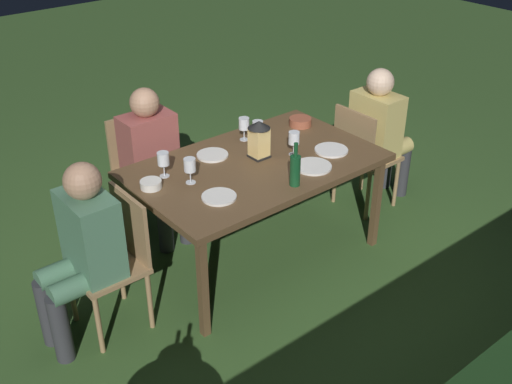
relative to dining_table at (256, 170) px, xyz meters
name	(u,v)px	position (x,y,z in m)	size (l,w,h in m)	color
ground_plane	(256,255)	(0.00, 0.00, -0.70)	(16.00, 16.00, 0.00)	#385B28
dining_table	(256,170)	(0.00, 0.00, 0.00)	(1.67, 1.02, 0.76)	brown
chair_side_left_b	(142,167)	(0.38, -0.90, -0.22)	(0.42, 0.40, 0.87)	#9E7A51
person_in_rust	(154,158)	(0.38, -0.71, -0.07)	(0.38, 0.47, 1.15)	#9E4C47
chair_head_far	(116,256)	(1.08, 0.00, -0.22)	(0.40, 0.42, 0.87)	#9E7A51
person_in_green	(82,247)	(1.28, 0.00, -0.07)	(0.48, 0.38, 1.15)	#4C7A5B
chair_head_near	(362,153)	(-1.08, 0.00, -0.22)	(0.40, 0.42, 0.87)	#9E7A51
person_in_mustard	(381,129)	(-1.28, 0.00, -0.07)	(0.48, 0.38, 1.15)	tan
lantern_centerpiece	(259,137)	(-0.07, -0.05, 0.20)	(0.15, 0.15, 0.27)	black
green_bottle_on_table	(295,170)	(0.01, 0.39, 0.16)	(0.07, 0.07, 0.29)	#144723
wine_glass_a	(163,160)	(0.58, -0.23, 0.17)	(0.08, 0.08, 0.17)	silver
wine_glass_b	(244,125)	(-0.16, -0.33, 0.17)	(0.08, 0.08, 0.17)	silver
wine_glass_c	(258,128)	(-0.20, -0.23, 0.17)	(0.08, 0.08, 0.17)	silver
wine_glass_d	(294,139)	(-0.28, 0.07, 0.17)	(0.08, 0.08, 0.17)	silver
wine_glass_e	(190,166)	(0.49, -0.05, 0.17)	(0.08, 0.08, 0.17)	silver
plate_a	(331,150)	(-0.52, 0.20, 0.06)	(0.23, 0.23, 0.01)	white
plate_b	(219,197)	(0.47, 0.22, 0.06)	(0.21, 0.21, 0.01)	white
plate_c	(313,166)	(-0.25, 0.29, 0.06)	(0.25, 0.25, 0.01)	white
plate_d	(212,155)	(0.17, -0.27, 0.06)	(0.22, 0.22, 0.01)	white
bowl_olives	(300,122)	(-0.65, -0.26, 0.09)	(0.17, 0.17, 0.06)	#9E5138
bowl_bread	(151,184)	(0.72, -0.15, 0.08)	(0.14, 0.14, 0.05)	silver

